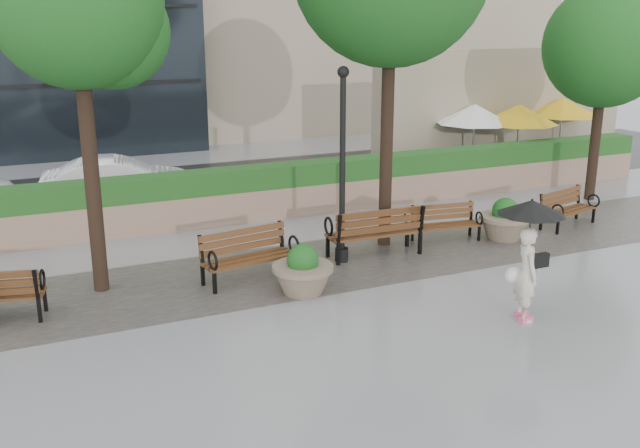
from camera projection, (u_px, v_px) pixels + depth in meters
name	position (u px, v px, depth m)	size (l,w,h in m)	color
ground	(425.00, 312.00, 12.52)	(100.00, 100.00, 0.00)	gray
cobble_strip	(348.00, 261.00, 15.14)	(28.00, 3.20, 0.01)	#383330
hedge_wall	(279.00, 191.00, 18.45)	(24.00, 0.80, 1.35)	#997963
cafe_wall	(504.00, 108.00, 24.49)	(10.00, 0.60, 4.00)	tan
cafe_hedge	(531.00, 165.00, 22.80)	(8.00, 0.50, 0.90)	#26541C
asphalt_street	(232.00, 184.00, 22.12)	(40.00, 7.00, 0.00)	black
bench_1	(250.00, 266.00, 13.94)	(1.96, 1.03, 1.00)	#563618
bench_2	(374.00, 241.00, 15.38)	(2.09, 0.90, 1.10)	#563618
bench_3	(446.00, 231.00, 16.44)	(1.63, 0.83, 0.84)	#563618
bench_4	(568.00, 216.00, 17.58)	(1.76, 1.06, 0.89)	#563618
planter_left	(303.00, 274.00, 13.27)	(1.15, 1.15, 0.96)	#7F6B56
planter_right	(504.00, 223.00, 16.56)	(1.17, 1.17, 0.99)	#7F6B56
lamppost	(342.00, 179.00, 14.62)	(0.28, 0.28, 4.07)	black
tree_0	(85.00, 11.00, 12.26)	(3.12, 2.97, 6.72)	black
tree_2	(607.00, 50.00, 19.31)	(3.42, 3.32, 5.91)	black
patio_umb_white	(475.00, 114.00, 22.88)	(2.50, 2.50, 2.30)	black
patio_umb_yellow_a	(519.00, 115.00, 22.81)	(2.50, 2.50, 2.30)	black
patio_umb_yellow_b	(563.00, 107.00, 24.67)	(2.50, 2.50, 2.30)	black
car_right	(119.00, 181.00, 19.51)	(1.40, 4.02, 1.33)	white
pedestrian	(528.00, 248.00, 11.92)	(1.13, 1.13, 2.08)	beige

